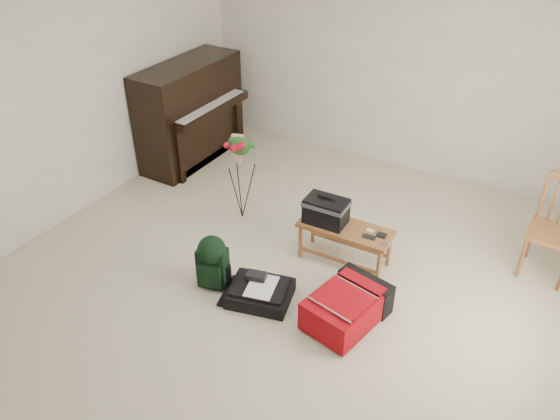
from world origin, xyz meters
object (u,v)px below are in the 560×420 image
Objects in this scene: bench at (332,216)px; dining_chair at (554,230)px; piano at (191,114)px; flower_stand at (241,177)px; black_duffel at (260,292)px; green_backpack at (212,260)px; red_suitcase at (349,303)px.

dining_chair reaches higher than bench.
dining_chair is (4.29, -0.16, -0.13)m from piano.
flower_stand is at bearing -164.55° from dining_chair.
black_duffel is 1.41m from flower_stand.
piano is at bearing 125.23° from black_duffel.
green_backpack is at bearing -48.03° from piano.
flower_stand is (-1.65, 0.83, 0.34)m from red_suitcase.
red_suitcase is at bearing -55.06° from bench.
dining_chair is at bearing 60.54° from red_suitcase.
dining_chair is at bearing -6.48° from flower_stand.
flower_stand is (-2.98, -0.69, 0.03)m from dining_chair.
piano is 2.36× the size of black_duffel.
red_suitcase is 1.50× the size of green_backpack.
flower_stand is at bearing 165.05° from red_suitcase.
dining_chair is at bearing 24.73° from black_duffel.
piano is 1.55× the size of dining_chair.
flower_stand is at bearing 96.81° from green_backpack.
flower_stand is at bearing 116.41° from black_duffel.
black_duffel is (-0.26, -0.87, -0.40)m from bench.
bench is 1.70× the size of green_backpack.
red_suitcase is (-1.33, -1.52, -0.31)m from dining_chair.
dining_chair is 1.82× the size of green_backpack.
piano reaches higher than bench.
green_backpack is at bearing -157.24° from red_suitcase.
dining_chair reaches higher than red_suitcase.
green_backpack is 0.52× the size of flower_stand.
green_backpack reaches higher than black_duffel.
piano is at bearing -179.69° from dining_chair.
piano is 1.57m from flower_stand.
bench is 1.16m from flower_stand.
dining_chair is at bearing 20.33° from green_backpack.
flower_stand reaches higher than black_duffel.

